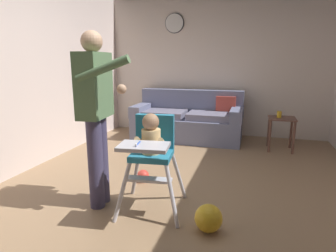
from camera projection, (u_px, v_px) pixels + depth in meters
ground at (175, 203)px, 2.93m from camera, size 5.64×7.31×0.10m
wall_far at (216, 66)px, 5.33m from camera, size 4.84×0.06×2.59m
wall_left at (19, 67)px, 3.48m from camera, size 0.06×6.31×2.59m
couch at (189, 120)px, 5.16m from camera, size 1.91×0.86×0.86m
high_chair at (152, 145)px, 2.58m from camera, size 0.67×0.78×0.93m
adult_standing at (96, 111)px, 2.62m from camera, size 0.54×0.50×1.63m
toy_ball at (143, 176)px, 3.32m from camera, size 0.14×0.14×0.14m
toy_ball_second at (208, 218)px, 2.34m from camera, size 0.23×0.23×0.23m
side_table at (281, 126)px, 4.45m from camera, size 0.40×0.40×0.52m
sippy_cup at (279, 114)px, 4.42m from camera, size 0.07×0.07×0.10m
wall_clock at (175, 23)px, 5.34m from camera, size 0.36×0.04×0.36m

